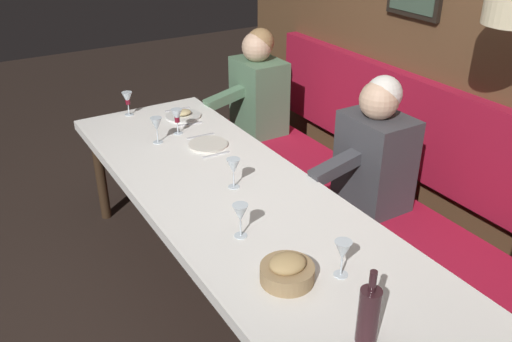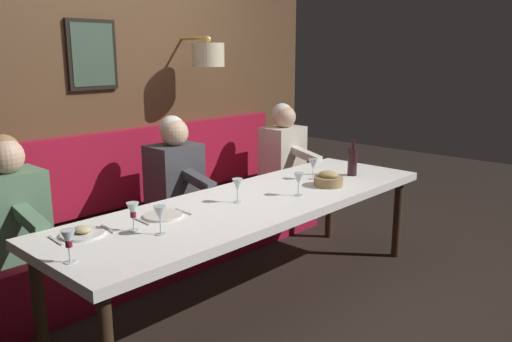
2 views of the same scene
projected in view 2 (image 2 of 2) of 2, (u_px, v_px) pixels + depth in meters
name	position (u px, v px, depth m)	size (l,w,h in m)	color
ground_plane	(256.00, 298.00, 3.71)	(12.00, 12.00, 0.00)	black
dining_table	(256.00, 207.00, 3.55)	(0.90, 2.99, 0.74)	white
banquette_bench	(177.00, 239.00, 4.25)	(0.52, 3.19, 0.45)	maroon
back_wall_panel	(130.00, 96.00, 4.37)	(0.59, 4.39, 2.90)	brown
diner_nearest	(283.00, 147.00, 5.07)	(0.60, 0.40, 0.79)	beige
diner_near	(175.00, 169.00, 4.11)	(0.60, 0.40, 0.79)	#3D3D42
diner_middle	(10.00, 203.00, 3.19)	(0.60, 0.40, 0.79)	#567A5B
place_setting_0	(163.00, 216.00, 3.16)	(0.24, 0.31, 0.01)	silver
place_setting_1	(83.00, 233.00, 2.84)	(0.24, 0.32, 0.05)	silver
wine_glass_0	(313.00, 165.00, 4.06)	(0.07, 0.07, 0.16)	silver
wine_glass_1	(160.00, 214.00, 2.83)	(0.07, 0.07, 0.16)	silver
wine_glass_2	(237.00, 186.00, 3.43)	(0.07, 0.07, 0.16)	silver
wine_glass_3	(68.00, 240.00, 2.45)	(0.07, 0.07, 0.16)	silver
wine_glass_4	(299.00, 179.00, 3.60)	(0.07, 0.07, 0.16)	silver
wine_glass_5	(133.00, 211.00, 2.89)	(0.07, 0.07, 0.16)	silver
wine_bottle	(353.00, 161.00, 4.19)	(0.08, 0.08, 0.30)	#33191E
bread_bowl	(328.00, 180.00, 3.88)	(0.22, 0.22, 0.12)	#9E7F56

